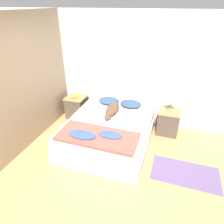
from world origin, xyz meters
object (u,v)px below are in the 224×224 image
object	(u,v)px
pillow_left	(109,101)
dog	(112,110)
nightstand_right	(168,122)
pillow_right	(131,104)
book_stack	(76,96)
bed	(109,132)
nightstand_left	(76,107)
table_lamp	(172,99)

from	to	relation	value
pillow_left	dog	xyz separation A→B (m)	(0.23, -0.44, 0.02)
nightstand_right	pillow_right	distance (m)	0.94
book_stack	pillow_right	bearing A→B (deg)	0.05
nightstand_right	pillow_right	xyz separation A→B (m)	(-0.89, 0.01, 0.31)
bed	nightstand_left	size ratio (longest dim) A/B	3.53
nightstand_right	table_lamp	bearing A→B (deg)	90.00
nightstand_right	book_stack	distance (m)	2.32
nightstand_right	bed	bearing A→B (deg)	-146.84
nightstand_right	book_stack	world-z (taller)	book_stack
bed	pillow_left	xyz separation A→B (m)	(-0.27, 0.76, 0.33)
nightstand_right	book_stack	size ratio (longest dim) A/B	2.68
nightstand_left	pillow_left	world-z (taller)	pillow_left
pillow_left	pillow_right	xyz separation A→B (m)	(0.54, 0.00, 0.00)
nightstand_left	nightstand_right	bearing A→B (deg)	0.00
book_stack	nightstand_left	bearing A→B (deg)	-123.87
book_stack	bed	bearing A→B (deg)	-33.48
nightstand_right	pillow_right	size ratio (longest dim) A/B	1.13
bed	pillow_left	distance (m)	0.87
nightstand_left	bed	bearing A→B (deg)	-33.16
nightstand_left	dog	xyz separation A→B (m)	(1.12, -0.43, 0.33)
nightstand_right	pillow_right	world-z (taller)	pillow_right
bed	table_lamp	xyz separation A→B (m)	(1.15, 0.78, 0.58)
bed	table_lamp	world-z (taller)	table_lamp
bed	nightstand_right	size ratio (longest dim) A/B	3.53
nightstand_left	book_stack	bearing A→B (deg)	56.13
bed	pillow_left	world-z (taller)	pillow_left
pillow_left	pillow_right	world-z (taller)	same
nightstand_right	pillow_left	world-z (taller)	pillow_left
dog	book_stack	bearing A→B (deg)	158.52
bed	book_stack	bearing A→B (deg)	146.52
nightstand_right	dog	size ratio (longest dim) A/B	0.70
pillow_right	book_stack	distance (m)	1.42
nightstand_left	pillow_right	world-z (taller)	pillow_right
book_stack	dog	bearing A→B (deg)	-21.48
pillow_left	dog	size ratio (longest dim) A/B	0.62
table_lamp	book_stack	bearing A→B (deg)	-179.53
dog	table_lamp	world-z (taller)	table_lamp
bed	dog	distance (m)	0.48
nightstand_right	table_lamp	distance (m)	0.56
bed	nightstand_right	xyz separation A→B (m)	(1.15, 0.75, 0.02)
nightstand_right	table_lamp	size ratio (longest dim) A/B	1.56
nightstand_left	nightstand_right	size ratio (longest dim) A/B	1.00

